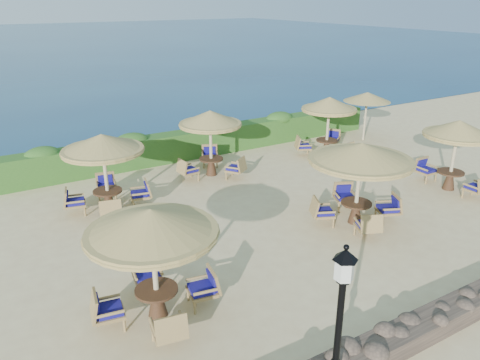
% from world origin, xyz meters
% --- Properties ---
extents(ground, '(120.00, 120.00, 0.00)m').
position_xyz_m(ground, '(0.00, 0.00, 0.00)').
color(ground, beige).
rests_on(ground, ground).
extents(sea, '(160.00, 160.00, 0.00)m').
position_xyz_m(sea, '(0.00, 70.00, 0.00)').
color(sea, '#0C2D50').
rests_on(sea, ground).
extents(hedge, '(18.00, 0.90, 1.20)m').
position_xyz_m(hedge, '(0.00, 7.20, 0.60)').
color(hedge, '#244F19').
rests_on(hedge, ground).
extents(stone_wall, '(15.00, 0.65, 0.44)m').
position_xyz_m(stone_wall, '(0.00, -6.20, 0.22)').
color(stone_wall, brown).
rests_on(stone_wall, ground).
extents(lamp_post, '(0.44, 0.44, 3.31)m').
position_xyz_m(lamp_post, '(-4.80, -6.80, 1.55)').
color(lamp_post, black).
rests_on(lamp_post, ground).
extents(extra_parasol, '(2.30, 2.30, 2.41)m').
position_xyz_m(extra_parasol, '(7.80, 5.20, 2.17)').
color(extra_parasol, '#C5B58B').
rests_on(extra_parasol, ground).
extents(cafe_set_0, '(2.88, 2.88, 2.65)m').
position_xyz_m(cafe_set_0, '(-6.30, -2.66, 1.84)').
color(cafe_set_0, '#C5B58B').
rests_on(cafe_set_0, ground).
extents(cafe_set_1, '(3.23, 3.23, 2.65)m').
position_xyz_m(cafe_set_1, '(0.84, -1.48, 1.92)').
color(cafe_set_1, '#C5B58B').
rests_on(cafe_set_1, ground).
extents(cafe_set_2, '(2.42, 2.80, 2.65)m').
position_xyz_m(cafe_set_2, '(5.83, -1.21, 1.93)').
color(cafe_set_2, '#C5B58B').
rests_on(cafe_set_2, ground).
extents(cafe_set_3, '(2.88, 2.88, 2.65)m').
position_xyz_m(cafe_set_3, '(-5.62, 3.52, 1.79)').
color(cafe_set_3, '#C5B58B').
rests_on(cafe_set_3, ground).
extents(cafe_set_4, '(2.66, 2.76, 2.65)m').
position_xyz_m(cafe_set_4, '(-1.10, 4.69, 1.83)').
color(cafe_set_4, '#C5B58B').
rests_on(cafe_set_4, ground).
extents(cafe_set_5, '(2.76, 2.65, 2.65)m').
position_xyz_m(cafe_set_5, '(4.60, 4.31, 1.82)').
color(cafe_set_5, '#C5B58B').
rests_on(cafe_set_5, ground).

